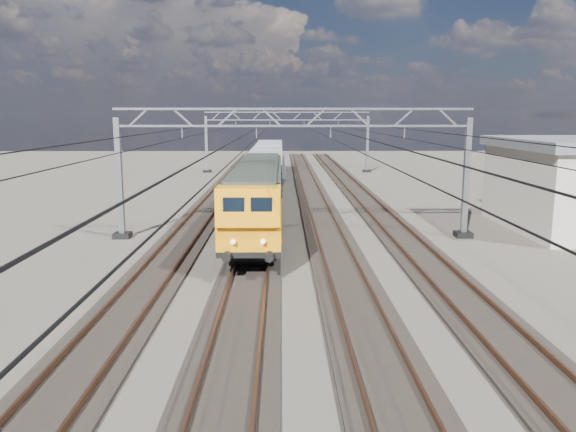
{
  "coord_description": "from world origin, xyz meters",
  "views": [
    {
      "loc": [
        -0.65,
        -26.55,
        6.73
      ],
      "look_at": [
        -0.37,
        -2.55,
        2.4
      ],
      "focal_mm": 35.0,
      "sensor_mm": 36.0,
      "label": 1
    }
  ],
  "objects_px": {
    "catenary_gantry_far": "(287,139)",
    "locomotive": "(258,192)",
    "hopper_wagon_lead": "(266,166)",
    "catenary_gantry_mid": "(293,168)",
    "hopper_wagon_mid": "(270,155)"
  },
  "relations": [
    {
      "from": "catenary_gantry_far",
      "to": "locomotive",
      "type": "height_order",
      "value": "catenary_gantry_far"
    },
    {
      "from": "catenary_gantry_far",
      "to": "hopper_wagon_lead",
      "type": "distance_m",
      "value": 16.97
    },
    {
      "from": "locomotive",
      "to": "hopper_wagon_lead",
      "type": "relative_size",
      "value": 1.62
    },
    {
      "from": "catenary_gantry_mid",
      "to": "hopper_wagon_mid",
      "type": "height_order",
      "value": "catenary_gantry_mid"
    },
    {
      "from": "catenary_gantry_far",
      "to": "hopper_wagon_lead",
      "type": "xyz_separation_m",
      "value": [
        -2.0,
        -16.77,
        -1.67
      ]
    },
    {
      "from": "catenary_gantry_far",
      "to": "locomotive",
      "type": "distance_m",
      "value": 34.56
    },
    {
      "from": "catenary_gantry_mid",
      "to": "locomotive",
      "type": "height_order",
      "value": "catenary_gantry_mid"
    },
    {
      "from": "catenary_gantry_far",
      "to": "hopper_wagon_mid",
      "type": "relative_size",
      "value": 1.53
    },
    {
      "from": "hopper_wagon_mid",
      "to": "locomotive",
      "type": "bearing_deg",
      "value": -90.0
    },
    {
      "from": "catenary_gantry_far",
      "to": "hopper_wagon_mid",
      "type": "xyz_separation_m",
      "value": [
        -2.0,
        -2.57,
        -1.67
      ]
    },
    {
      "from": "catenary_gantry_far",
      "to": "catenary_gantry_mid",
      "type": "bearing_deg",
      "value": -90.0
    },
    {
      "from": "hopper_wagon_lead",
      "to": "hopper_wagon_mid",
      "type": "height_order",
      "value": "same"
    },
    {
      "from": "catenary_gantry_far",
      "to": "hopper_wagon_mid",
      "type": "height_order",
      "value": "catenary_gantry_far"
    },
    {
      "from": "catenary_gantry_mid",
      "to": "catenary_gantry_far",
      "type": "distance_m",
      "value": 36.0
    },
    {
      "from": "hopper_wagon_lead",
      "to": "hopper_wagon_mid",
      "type": "distance_m",
      "value": 14.2
    }
  ]
}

